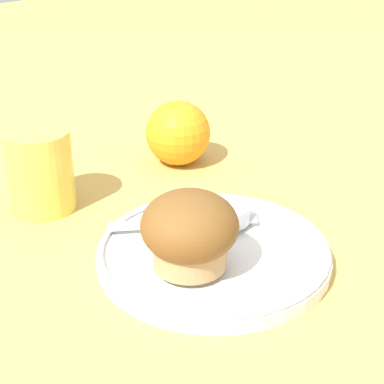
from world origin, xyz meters
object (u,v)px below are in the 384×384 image
at_px(muffin, 190,231).
at_px(juice_glass, 40,170).
at_px(butter_knife, 183,222).
at_px(orange_fruit, 178,133).

bearing_deg(muffin, juice_glass, 96.61).
relative_size(butter_knife, juice_glass, 1.44).
relative_size(muffin, orange_fruit, 1.06).
xyz_separation_m(butter_knife, orange_fruit, (0.13, 0.16, 0.02)).
bearing_deg(orange_fruit, juice_glass, 178.30).
bearing_deg(butter_knife, orange_fruit, 85.88).
distance_m(muffin, butter_knife, 0.09).
xyz_separation_m(butter_knife, juice_glass, (-0.07, 0.17, 0.03)).
bearing_deg(orange_fruit, muffin, -128.31).
height_order(muffin, juice_glass, juice_glass).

